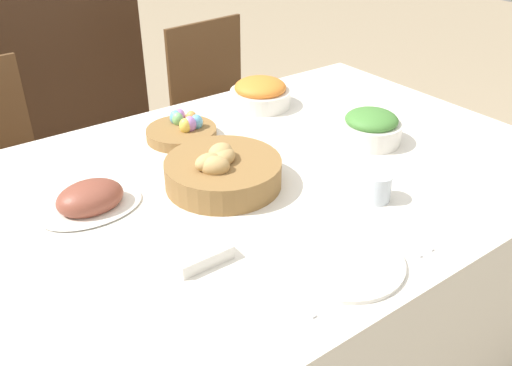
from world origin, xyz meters
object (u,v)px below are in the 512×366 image
Objects in this scene: spoon at (401,233)px; chair_far_right at (224,113)px; fork at (288,291)px; egg_basket at (182,130)px; green_salad_bowl at (371,127)px; drinking_cup at (377,187)px; sideboard at (0,94)px; dinner_plate at (344,261)px; butter_dish at (200,254)px; bread_basket at (223,171)px; ham_platter at (91,200)px; knife at (393,237)px; carrot_bowl at (260,93)px.

chair_far_right is at bearing 70.73° from spoon.
egg_basket is at bearing 79.89° from fork.
green_salad_bowl is at bearing 48.85° from spoon.
fork is at bearing -160.74° from drinking_cup.
sideboard is 5.27× the size of dinner_plate.
fork is 0.34m from spoon.
bread_basket is at bearing 47.95° from butter_dish.
egg_basket is 1.16× the size of green_salad_bowl.
sideboard is 6.27× the size of egg_basket.
bread_basket is 0.33m from egg_basket.
butter_dish is (-0.25, 0.20, 0.01)m from dinner_plate.
drinking_cup is at bearing 29.61° from dinner_plate.
knife is at bearing -45.75° from ham_platter.
egg_basket is at bearing 87.86° from dinner_plate.
chair_far_right is 1.58m from fork.
sideboard is 1.53m from carrot_bowl.
bread_basket reaches higher than dinner_plate.
butter_dish is at bearing -165.13° from green_salad_bowl.
egg_basket is at bearing 141.08° from green_salad_bowl.
egg_basket is 1.27× the size of spoon.
chair_far_right is 5.04× the size of knife.
chair_far_right is at bearing 85.08° from green_salad_bowl.
chair_far_right reaches higher than ham_platter.
egg_basket is 1.27× the size of knife.
carrot_bowl is 1.24× the size of spoon.
egg_basket is 1.27× the size of fork.
butter_dish is (-0.40, 0.20, 0.01)m from knife.
ham_platter is 3.49× the size of drinking_cup.
green_salad_bowl reaches higher than egg_basket.
spoon is at bearing -78.26° from egg_basket.
chair_far_right is 3.34× the size of dinner_plate.
fork is (0.21, -0.53, -0.02)m from ham_platter.
fork is at bearing -88.13° from sideboard.
butter_dish is (-0.22, -0.24, -0.03)m from bread_basket.
carrot_bowl is at bearing 78.14° from knife.
drinking_cup is (0.09, 0.14, 0.03)m from knife.
carrot_bowl is (-0.10, 0.44, -0.00)m from green_salad_bowl.
green_salad_bowl is at bearing -5.06° from bread_basket.
drinking_cup reaches higher than dinner_plate.
egg_basket reaches higher than drinking_cup.
ham_platter is 0.77m from spoon.
carrot_bowl reaches higher than dinner_plate.
chair_far_right is 11.79× the size of drinking_cup.
bread_basket is at bearing -136.67° from carrot_bowl.
egg_basket is (0.26, -1.43, 0.27)m from sideboard.
egg_basket is at bearing 30.26° from ham_platter.
sideboard is at bearing 89.46° from butter_dish.
carrot_bowl is at bearing 43.33° from bread_basket.
carrot_bowl reaches higher than egg_basket.
butter_dish reaches higher than knife.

